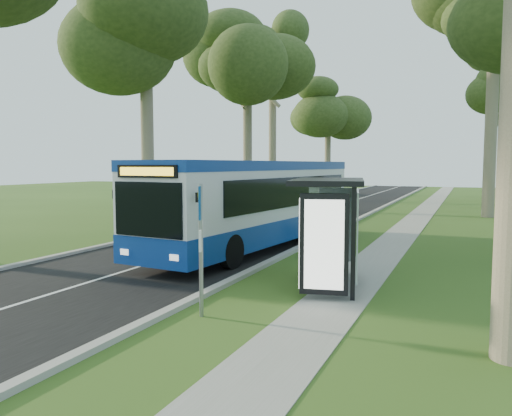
{
  "coord_description": "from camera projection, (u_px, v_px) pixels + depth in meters",
  "views": [
    {
      "loc": [
        5.78,
        -14.84,
        3.16
      ],
      "look_at": [
        -1.25,
        1.51,
        1.6
      ],
      "focal_mm": 35.0,
      "sensor_mm": 36.0,
      "label": 1
    }
  ],
  "objects": [
    {
      "name": "ground",
      "position": [
        273.0,
        262.0,
        16.13
      ],
      "size": [
        120.0,
        120.0,
        0.0
      ],
      "primitive_type": "plane",
      "color": "#2E4D18",
      "rests_on": "ground"
    },
    {
      "name": "road",
      "position": [
        280.0,
        223.0,
        26.66
      ],
      "size": [
        7.0,
        100.0,
        0.02
      ],
      "primitive_type": "cube",
      "color": "black",
      "rests_on": "ground"
    },
    {
      "name": "kerb_east",
      "position": [
        345.0,
        226.0,
        25.28
      ],
      "size": [
        0.25,
        100.0,
        0.12
      ],
      "primitive_type": "cube",
      "color": "#9E9B93",
      "rests_on": "ground"
    },
    {
      "name": "kerb_west",
      "position": [
        222.0,
        220.0,
        28.04
      ],
      "size": [
        0.25,
        100.0,
        0.12
      ],
      "primitive_type": "cube",
      "color": "#9E9B93",
      "rests_on": "ground"
    },
    {
      "name": "centre_line",
      "position": [
        280.0,
        223.0,
        26.66
      ],
      "size": [
        0.12,
        100.0,
        0.0
      ],
      "primitive_type": "cube",
      "color": "white",
      "rests_on": "road"
    },
    {
      "name": "footpath",
      "position": [
        406.0,
        230.0,
        24.1
      ],
      "size": [
        1.5,
        100.0,
        0.02
      ],
      "primitive_type": "cube",
      "color": "gray",
      "rests_on": "ground"
    },
    {
      "name": "bus",
      "position": [
        258.0,
        203.0,
        18.79
      ],
      "size": [
        3.79,
        12.57,
        3.28
      ],
      "rotation": [
        0.0,
        0.0,
        -0.1
      ],
      "color": "silver",
      "rests_on": "ground"
    },
    {
      "name": "bus_stop_sign",
      "position": [
        201.0,
        235.0,
        10.24
      ],
      "size": [
        0.19,
        0.37,
        2.76
      ],
      "rotation": [
        0.0,
        0.0,
        0.4
      ],
      "color": "gray",
      "rests_on": "ground"
    },
    {
      "name": "bus_shelter",
      "position": [
        329.0,
        212.0,
        12.38
      ],
      "size": [
        2.38,
        3.53,
        2.78
      ],
      "rotation": [
        0.0,
        0.0,
        0.21
      ],
      "color": "black",
      "rests_on": "ground"
    },
    {
      "name": "litter_bin",
      "position": [
        322.0,
        235.0,
        19.24
      ],
      "size": [
        0.49,
        0.49,
        0.85
      ],
      "rotation": [
        0.0,
        0.0,
        0.28
      ],
      "color": "black",
      "rests_on": "ground"
    },
    {
      "name": "car_white",
      "position": [
        275.0,
        194.0,
        38.46
      ],
      "size": [
        2.74,
        5.21,
        1.69
      ],
      "primitive_type": "imported",
      "rotation": [
        0.0,
        0.0,
        0.16
      ],
      "color": "silver",
      "rests_on": "ground"
    },
    {
      "name": "car_silver",
      "position": [
        322.0,
        188.0,
        51.52
      ],
      "size": [
        1.77,
        4.51,
        1.46
      ],
      "primitive_type": "imported",
      "rotation": [
        0.0,
        0.0,
        -0.05
      ],
      "color": "#ACAEB4",
      "rests_on": "ground"
    },
    {
      "name": "tree_west_b",
      "position": [
        145.0,
        4.0,
        26.57
      ],
      "size": [
        5.2,
        5.2,
        15.78
      ],
      "color": "#7A6B56",
      "rests_on": "ground"
    },
    {
      "name": "tree_west_c",
      "position": [
        247.0,
        67.0,
        35.27
      ],
      "size": [
        5.2,
        5.2,
        13.58
      ],
      "color": "#7A6B56",
      "rests_on": "ground"
    },
    {
      "name": "tree_west_d",
      "position": [
        273.0,
        69.0,
        45.06
      ],
      "size": [
        5.2,
        5.2,
        15.88
      ],
      "color": "#7A6B56",
      "rests_on": "ground"
    },
    {
      "name": "tree_west_e",
      "position": [
        328.0,
        98.0,
        53.36
      ],
      "size": [
        5.2,
        5.2,
        13.82
      ],
      "color": "#7A6B56",
      "rests_on": "ground"
    },
    {
      "name": "tree_east_c",
      "position": [
        496.0,
        10.0,
        28.88
      ],
      "size": [
        5.2,
        5.2,
        16.32
      ],
      "color": "#7A6B56",
      "rests_on": "ground"
    },
    {
      "name": "tree_east_d",
      "position": [
        504.0,
        80.0,
        39.58
      ],
      "size": [
        5.2,
        5.2,
        13.25
      ],
      "color": "#7A6B56",
      "rests_on": "ground"
    }
  ]
}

